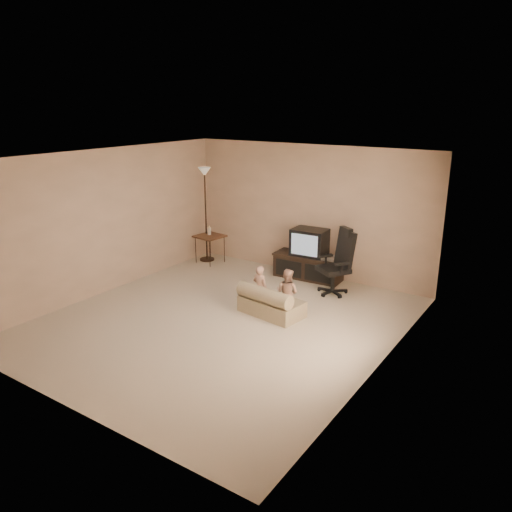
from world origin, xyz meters
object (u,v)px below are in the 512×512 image
(office_chair, at_px, (337,270))
(floor_lamp, at_px, (205,193))
(child_sofa, at_px, (270,303))
(toddler_left, at_px, (260,288))
(tv_stand, at_px, (309,258))
(toddler_right, at_px, (287,293))
(side_table, at_px, (210,236))

(office_chair, distance_m, floor_lamp, 3.28)
(office_chair, relative_size, child_sofa, 1.10)
(office_chair, distance_m, toddler_left, 1.55)
(tv_stand, relative_size, toddler_right, 1.77)
(side_table, bearing_deg, tv_stand, 7.22)
(floor_lamp, height_order, toddler_right, floor_lamp)
(office_chair, height_order, toddler_right, office_chair)
(floor_lamp, bearing_deg, toddler_right, -28.28)
(side_table, relative_size, toddler_right, 1.02)
(side_table, xyz_separation_m, child_sofa, (2.49, -1.60, -0.37))
(side_table, xyz_separation_m, toddler_right, (2.73, -1.47, -0.18))
(toddler_left, bearing_deg, side_table, -29.13)
(side_table, height_order, toddler_left, side_table)
(office_chair, distance_m, child_sofa, 1.55)
(tv_stand, bearing_deg, floor_lamp, -178.55)
(child_sofa, relative_size, toddler_right, 1.38)
(side_table, bearing_deg, office_chair, -2.85)
(tv_stand, xyz_separation_m, office_chair, (0.77, -0.42, 0.02))
(floor_lamp, bearing_deg, side_table, -27.79)
(office_chair, xyz_separation_m, toddler_left, (-0.70, -1.38, -0.04))
(side_table, height_order, child_sofa, side_table)
(office_chair, height_order, side_table, office_chair)
(floor_lamp, relative_size, toddler_right, 2.54)
(tv_stand, relative_size, office_chair, 1.16)
(office_chair, relative_size, side_table, 1.49)
(office_chair, bearing_deg, toddler_left, -84.28)
(tv_stand, relative_size, toddler_left, 1.80)
(floor_lamp, distance_m, child_sofa, 3.37)
(office_chair, height_order, floor_lamp, floor_lamp)
(tv_stand, height_order, toddler_left, tv_stand)
(toddler_left, bearing_deg, child_sofa, 167.36)
(floor_lamp, bearing_deg, child_sofa, -32.49)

